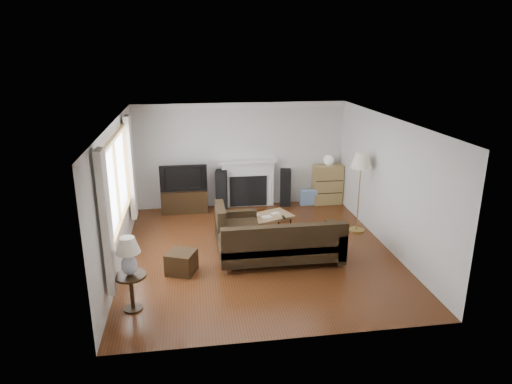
{
  "coord_description": "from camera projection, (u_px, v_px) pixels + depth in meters",
  "views": [
    {
      "loc": [
        -1.22,
        -7.85,
        3.74
      ],
      "look_at": [
        0.0,
        0.3,
        1.1
      ],
      "focal_mm": 32.0,
      "sensor_mm": 36.0,
      "label": 1
    }
  ],
  "objects": [
    {
      "name": "side_table",
      "position": [
        132.0,
        292.0,
        6.71
      ],
      "size": [
        0.46,
        0.46,
        0.57
      ],
      "primitive_type": "cube",
      "color": "black",
      "rests_on": "ground"
    },
    {
      "name": "window",
      "position": [
        117.0,
        182.0,
        7.7
      ],
      "size": [
        0.12,
        2.74,
        1.54
      ],
      "primitive_type": "cube",
      "color": "olive",
      "rests_on": "room"
    },
    {
      "name": "sectional_sofa",
      "position": [
        281.0,
        242.0,
        8.2
      ],
      "size": [
        2.4,
        1.75,
        0.77
      ],
      "primitive_type": "cube",
      "color": "black",
      "rests_on": "ground"
    },
    {
      "name": "globe_lamp",
      "position": [
        329.0,
        160.0,
        11.05
      ],
      "size": [
        0.25,
        0.25,
        0.25
      ],
      "primitive_type": "sphere",
      "color": "white",
      "rests_on": "bookshelf"
    },
    {
      "name": "footstool",
      "position": [
        181.0,
        262.0,
        7.85
      ],
      "size": [
        0.59,
        0.59,
        0.38
      ],
      "primitive_type": "cube",
      "rotation": [
        0.0,
        0.0,
        -0.39
      ],
      "color": "black",
      "rests_on": "ground"
    },
    {
      "name": "fireplace",
      "position": [
        248.0,
        183.0,
        11.03
      ],
      "size": [
        1.4,
        0.26,
        1.15
      ],
      "primitive_type": "cube",
      "color": "white",
      "rests_on": "room"
    },
    {
      "name": "television",
      "position": [
        183.0,
        177.0,
        10.59
      ],
      "size": [
        1.08,
        0.14,
        0.62
      ],
      "primitive_type": "imported",
      "color": "black",
      "rests_on": "tv_stand"
    },
    {
      "name": "tv_stand",
      "position": [
        185.0,
        200.0,
        10.76
      ],
      "size": [
        1.07,
        0.48,
        0.53
      ],
      "primitive_type": "cube",
      "color": "black",
      "rests_on": "ground"
    },
    {
      "name": "speaker_right",
      "position": [
        285.0,
        188.0,
        11.12
      ],
      "size": [
        0.3,
        0.34,
        0.9
      ],
      "primitive_type": "cube",
      "rotation": [
        0.0,
        0.0,
        -0.17
      ],
      "color": "black",
      "rests_on": "ground"
    },
    {
      "name": "bookshelf",
      "position": [
        327.0,
        184.0,
        11.23
      ],
      "size": [
        0.71,
        0.34,
        0.98
      ],
      "primitive_type": "cube",
      "color": "olive",
      "rests_on": "ground"
    },
    {
      "name": "curtain_far",
      "position": [
        131.0,
        168.0,
        9.18
      ],
      "size": [
        0.1,
        0.35,
        2.1
      ],
      "primitive_type": "cube",
      "color": "silver",
      "rests_on": "room"
    },
    {
      "name": "speaker_left",
      "position": [
        222.0,
        190.0,
        10.88
      ],
      "size": [
        0.32,
        0.36,
        0.95
      ],
      "primitive_type": "cube",
      "rotation": [
        0.0,
        0.0,
        -0.19
      ],
      "color": "black",
      "rests_on": "ground"
    },
    {
      "name": "coffee_table",
      "position": [
        266.0,
        225.0,
        9.41
      ],
      "size": [
        1.21,
        0.94,
        0.42
      ],
      "primitive_type": "cube",
      "rotation": [
        0.0,
        0.0,
        0.38
      ],
      "color": "olive",
      "rests_on": "ground"
    },
    {
      "name": "curtain_near",
      "position": [
        107.0,
        223.0,
        6.32
      ],
      "size": [
        0.1,
        0.35,
        2.1
      ],
      "primitive_type": "cube",
      "color": "silver",
      "rests_on": "room"
    },
    {
      "name": "room",
      "position": [
        258.0,
        189.0,
        8.32
      ],
      "size": [
        5.1,
        5.6,
        2.54
      ],
      "color": "#512712",
      "rests_on": "ground"
    },
    {
      "name": "floor_lamp",
      "position": [
        359.0,
        193.0,
        9.43
      ],
      "size": [
        0.46,
        0.46,
        1.7
      ],
      "primitive_type": "cube",
      "rotation": [
        0.0,
        0.0,
        -0.06
      ],
      "color": "#A38438",
      "rests_on": "ground"
    },
    {
      "name": "table_lamp",
      "position": [
        129.0,
        257.0,
        6.53
      ],
      "size": [
        0.36,
        0.36,
        0.58
      ],
      "primitive_type": "cube",
      "color": "silver",
      "rests_on": "side_table"
    }
  ]
}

